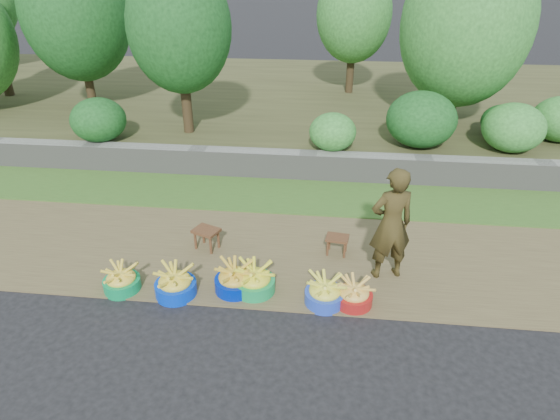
# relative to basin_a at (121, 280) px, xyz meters

# --- Properties ---
(ground_plane) EXTENTS (120.00, 120.00, 0.00)m
(ground_plane) POSITION_rel_basin_a_xyz_m (2.24, -0.21, -0.16)
(ground_plane) COLOR black
(ground_plane) RESTS_ON ground
(dirt_shoulder) EXTENTS (80.00, 2.50, 0.02)m
(dirt_shoulder) POSITION_rel_basin_a_xyz_m (2.24, 1.04, -0.15)
(dirt_shoulder) COLOR brown
(dirt_shoulder) RESTS_ON ground
(grass_verge) EXTENTS (80.00, 1.50, 0.04)m
(grass_verge) POSITION_rel_basin_a_xyz_m (2.24, 3.04, -0.14)
(grass_verge) COLOR #3F6A26
(grass_verge) RESTS_ON ground
(retaining_wall) EXTENTS (80.00, 0.35, 0.55)m
(retaining_wall) POSITION_rel_basin_a_xyz_m (2.24, 3.89, 0.11)
(retaining_wall) COLOR gray
(retaining_wall) RESTS_ON ground
(earth_bank) EXTENTS (80.00, 10.00, 0.50)m
(earth_bank) POSITION_rel_basin_a_xyz_m (2.24, 8.79, 0.09)
(earth_bank) COLOR #474726
(earth_bank) RESTS_ON ground
(vegetation) EXTENTS (35.01, 8.16, 4.24)m
(vegetation) POSITION_rel_basin_a_xyz_m (-4.69, 6.72, 2.36)
(vegetation) COLOR #332716
(vegetation) RESTS_ON earth_bank
(basin_a) EXTENTS (0.48, 0.48, 0.36)m
(basin_a) POSITION_rel_basin_a_xyz_m (0.00, 0.00, 0.00)
(basin_a) COLOR #088D4D
(basin_a) RESTS_ON ground
(basin_b) EXTENTS (0.54, 0.54, 0.40)m
(basin_b) POSITION_rel_basin_a_xyz_m (0.74, -0.02, 0.02)
(basin_b) COLOR #0436D6
(basin_b) RESTS_ON ground
(basin_c) EXTENTS (0.54, 0.54, 0.41)m
(basin_c) POSITION_rel_basin_a_xyz_m (1.50, 0.16, 0.02)
(basin_c) COLOR #001EA9
(basin_c) RESTS_ON ground
(basin_d) EXTENTS (0.55, 0.55, 0.41)m
(basin_d) POSITION_rel_basin_a_xyz_m (1.76, 0.16, 0.02)
(basin_d) COLOR #15964E
(basin_d) RESTS_ON ground
(basin_e) EXTENTS (0.51, 0.51, 0.38)m
(basin_e) POSITION_rel_basin_a_xyz_m (2.69, 0.02, 0.01)
(basin_e) COLOR blue
(basin_e) RESTS_ON ground
(basin_f) EXTENTS (0.48, 0.48, 0.36)m
(basin_f) POSITION_rel_basin_a_xyz_m (3.05, 0.04, -0.00)
(basin_f) COLOR #A41A18
(basin_f) RESTS_ON ground
(stool_left) EXTENTS (0.45, 0.40, 0.33)m
(stool_left) POSITION_rel_basin_a_xyz_m (0.88, 1.10, 0.12)
(stool_left) COLOR #53321C
(stool_left) RESTS_ON dirt_shoulder
(stool_right) EXTENTS (0.36, 0.29, 0.29)m
(stool_right) POSITION_rel_basin_a_xyz_m (2.83, 1.17, 0.09)
(stool_right) COLOR #53321C
(stool_right) RESTS_ON dirt_shoulder
(vendor_woman) EXTENTS (0.67, 0.54, 1.61)m
(vendor_woman) POSITION_rel_basin_a_xyz_m (3.51, 0.72, 0.66)
(vendor_woman) COLOR black
(vendor_woman) RESTS_ON dirt_shoulder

